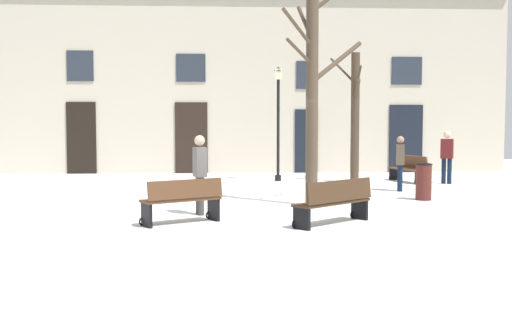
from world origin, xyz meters
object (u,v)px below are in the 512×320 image
Objects in this scene: bench_back_to_back_left at (335,201)px; person_strolling at (400,161)px; tree_near_facade at (313,89)px; streetlamp at (278,111)px; bench_near_center_tree at (182,200)px; litter_bin at (424,182)px; person_crossing_plaza at (447,154)px; tree_right_of_center at (355,114)px; bench_back_to_back_right at (409,169)px; person_near_bench at (200,171)px.

person_strolling is at bearing -157.53° from bench_back_to_back_left.
tree_near_facade is 3.56m from bench_back_to_back_left.
streetlamp is 2.42× the size of bench_near_center_tree.
person_strolling is (3.24, -3.21, -1.49)m from streetlamp.
person_strolling is at bearing -167.80° from bench_near_center_tree.
person_crossing_plaza reaches higher than litter_bin.
person_crossing_plaza is at bearing 43.34° from tree_near_facade.
tree_right_of_center reaches higher than person_crossing_plaza.
bench_back_to_back_right is 1.05× the size of bench_back_to_back_left.
person_crossing_plaza is at bearing -68.49° from person_near_bench.
person_strolling reaches higher than bench_back_to_back_left.
streetlamp is at bearing 121.87° from litter_bin.
streetlamp is (-2.48, 0.62, 0.11)m from tree_right_of_center.
litter_bin is (0.76, -4.60, -1.78)m from tree_right_of_center.
bench_near_center_tree is at bearing -139.45° from tree_near_facade.
tree_near_facade reaches higher than tree_right_of_center.
streetlamp reaches higher than person_strolling.
streetlamp is (-0.28, 6.03, -0.40)m from tree_near_facade.
streetlamp is at bearing -120.70° from person_strolling.
bench_back_to_back_right is (4.33, -0.57, -1.91)m from streetlamp.
litter_bin is at bearing -169.39° from bench_back_to_back_left.
bench_back_to_back_right is at bearing 1.39° from tree_right_of_center.
tree_right_of_center is 8.61m from bench_back_to_back_left.
tree_near_facade is 5.87m from tree_right_of_center.
person_near_bench reaches higher than bench_near_center_tree.
person_strolling is at bearing -73.84° from tree_right_of_center.
person_strolling is (-1.10, -2.64, 0.42)m from bench_back_to_back_right.
litter_bin is at bearing -85.99° from person_near_bench.
bench_near_center_tree is at bearing 148.84° from person_near_bench.
bench_back_to_back_left is 1.00× the size of person_crossing_plaza.
litter_bin is at bearing 91.23° from person_crossing_plaza.
bench_back_to_back_right is 1.05× the size of person_near_bench.
streetlamp is at bearing -137.08° from bench_near_center_tree.
bench_back_to_back_left is (-2.18, -8.13, -1.80)m from tree_right_of_center.
tree_near_facade is 1.24× the size of tree_right_of_center.
person_strolling is (0.75, -2.60, -1.38)m from tree_right_of_center.
person_crossing_plaza is at bearing -12.95° from streetlamp.
person_strolling is at bearing 72.18° from person_crossing_plaza.
litter_bin is 4.54m from person_crossing_plaza.
streetlamp is 2.27× the size of person_near_bench.
streetlamp is 2.16× the size of bench_back_to_back_right.
bench_back_to_back_left is at bearing -13.85° from person_strolling.
tree_near_facade is 3.12× the size of person_near_bench.
tree_right_of_center is 9.58m from bench_near_center_tree.
tree_near_facade is 4.46m from bench_near_center_tree.
bench_back_to_back_left is 9.07m from person_crossing_plaza.
streetlamp reaches higher than litter_bin.
tree_right_of_center is 3.03m from person_strolling.
litter_bin is 4.77m from bench_back_to_back_right.
litter_bin is (3.24, -5.22, -1.89)m from streetlamp.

